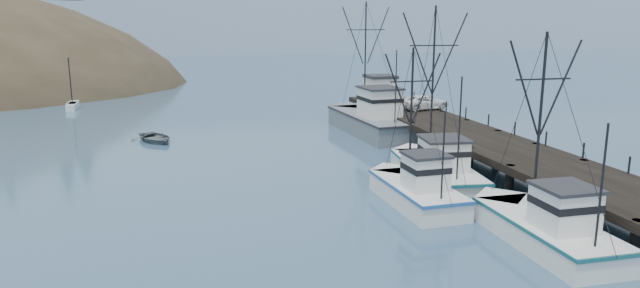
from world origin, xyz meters
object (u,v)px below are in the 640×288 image
at_px(work_vessel, 370,120).
at_px(trawler_near, 543,227).
at_px(pier, 468,136).
at_px(pickup_truck, 425,102).
at_px(motorboat, 156,141).
at_px(trawler_far, 434,169).
at_px(pier_shed, 380,88).
at_px(trawler_mid, 415,190).

bearing_deg(work_vessel, trawler_near, -92.00).
distance_m(pier, pickup_truck, 11.61).
relative_size(pier, motorboat, 9.31).
xyz_separation_m(trawler_far, motorboat, (-18.52, 17.68, -0.82)).
distance_m(trawler_far, pier_shed, 24.24).
distance_m(work_vessel, pier_shed, 7.89).
distance_m(trawler_mid, pickup_truck, 23.55).
bearing_deg(pickup_truck, pier_shed, 8.65).
bearing_deg(work_vessel, pier, -69.60).
bearing_deg(trawler_near, pier, 73.08).
height_order(pier, trawler_near, trawler_near).
height_order(trawler_far, motorboat, trawler_far).
height_order(pier, pier_shed, pier_shed).
distance_m(pier, trawler_far, 7.92).
distance_m(trawler_near, pier_shed, 35.33).
bearing_deg(trawler_far, pickup_truck, 67.73).
bearing_deg(trawler_far, work_vessel, 85.51).
distance_m(trawler_far, motorboat, 25.62).
relative_size(pickup_truck, motorboat, 1.05).
height_order(work_vessel, motorboat, work_vessel).
distance_m(trawler_far, pickup_truck, 18.57).
xyz_separation_m(work_vessel, motorboat, (-19.84, 0.82, -1.23)).
bearing_deg(trawler_far, motorboat, 136.32).
xyz_separation_m(pier, work_vessel, (-4.18, 11.23, -0.46)).
bearing_deg(trawler_near, trawler_mid, 115.79).
bearing_deg(pickup_truck, trawler_far, 147.37).
xyz_separation_m(trawler_near, work_vessel, (0.98, 28.19, 0.41)).
height_order(trawler_mid, trawler_far, trawler_far).
distance_m(pier_shed, motorboat, 24.26).
xyz_separation_m(trawler_far, pier_shed, (4.75, 23.63, 2.60)).
distance_m(trawler_near, pickup_truck, 29.26).
relative_size(pier, work_vessel, 2.93).
bearing_deg(work_vessel, trawler_mid, -102.15).
distance_m(pier, trawler_mid, 13.03).
height_order(work_vessel, pickup_truck, work_vessel).
bearing_deg(pier_shed, trawler_far, -101.37).
relative_size(pier, pier_shed, 13.75).
relative_size(trawler_far, pier_shed, 3.71).
relative_size(pier, trawler_near, 4.22).
xyz_separation_m(trawler_near, motorboat, (-18.86, 29.02, -0.82)).
distance_m(trawler_mid, motorboat, 26.62).
distance_m(pier, trawler_near, 17.75).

